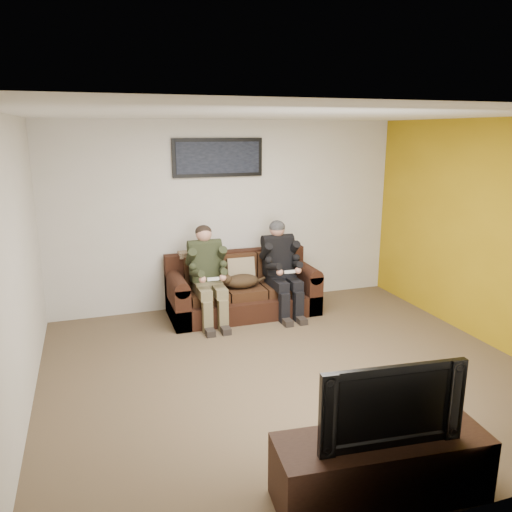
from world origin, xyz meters
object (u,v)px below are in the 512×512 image
object	(u,v)px
person_left	(207,270)
framed_poster	(218,158)
tv_stand	(381,467)
sofa	(242,291)
television	(386,399)
cat	(241,281)
person_right	(281,263)

from	to	relation	value
person_left	framed_poster	bearing A→B (deg)	60.74
tv_stand	sofa	bearing A→B (deg)	92.98
tv_stand	television	xyz separation A→B (m)	(0.00, -0.00, 0.52)
cat	sofa	bearing A→B (deg)	68.55
framed_poster	person_right	bearing A→B (deg)	-38.13
person_left	person_right	bearing A→B (deg)	0.02
person_right	tv_stand	bearing A→B (deg)	-100.73
sofa	cat	size ratio (longest dim) A/B	3.04
sofa	television	size ratio (longest dim) A/B	2.02
cat	framed_poster	distance (m)	1.70
sofa	framed_poster	world-z (taller)	framed_poster
person_right	television	xyz separation A→B (m)	(-0.68, -3.61, 0.04)
sofa	television	distance (m)	3.80
cat	tv_stand	size ratio (longest dim) A/B	0.45
framed_poster	television	size ratio (longest dim) A/B	1.26
person_right	tv_stand	xyz separation A→B (m)	(-0.68, -3.61, -0.47)
sofa	framed_poster	size ratio (longest dim) A/B	1.60
person_right	cat	bearing A→B (deg)	179.60
cat	television	xyz separation A→B (m)	(-0.10, -3.61, 0.24)
person_right	tv_stand	distance (m)	3.70
tv_stand	television	distance (m)	0.52
person_right	sofa	bearing A→B (deg)	162.08
framed_poster	cat	bearing A→B (deg)	-76.25
person_left	tv_stand	xyz separation A→B (m)	(0.35, -3.60, -0.47)
person_right	tv_stand	size ratio (longest dim) A/B	0.86
cat	tv_stand	bearing A→B (deg)	-91.66
person_right	television	bearing A→B (deg)	-100.73
person_right	television	size ratio (longest dim) A/B	1.28
sofa	cat	world-z (taller)	sofa
sofa	framed_poster	bearing A→B (deg)	116.89
person_left	television	world-z (taller)	person_left
person_right	framed_poster	xyz separation A→B (m)	(-0.71, 0.56, 1.40)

